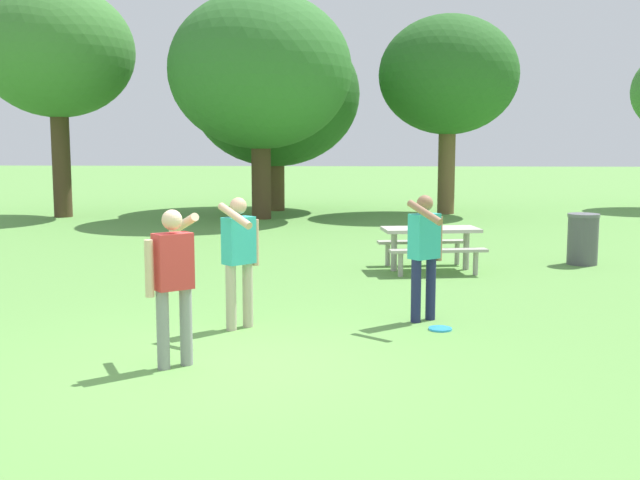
{
  "coord_description": "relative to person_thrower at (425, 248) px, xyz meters",
  "views": [
    {
      "loc": [
        1.4,
        -7.85,
        2.35
      ],
      "look_at": [
        0.83,
        2.5,
        1.0
      ],
      "focal_mm": 43.65,
      "sensor_mm": 36.0,
      "label": 1
    }
  ],
  "objects": [
    {
      "name": "tree_slender_mid",
      "position": [
        1.84,
        14.78,
        3.33
      ],
      "size": [
        4.33,
        4.33,
        6.16
      ],
      "color": "brown",
      "rests_on": "ground"
    },
    {
      "name": "person_bystander",
      "position": [
        -2.31,
        -0.54,
        0.0
      ],
      "size": [
        0.48,
        0.84,
        1.64
      ],
      "color": "#B7AD93",
      "rests_on": "ground"
    },
    {
      "name": "person_thrower",
      "position": [
        0.0,
        0.0,
        0.0
      ],
      "size": [
        0.49,
        0.84,
        1.64
      ],
      "color": "#1E234C",
      "rests_on": "ground"
    },
    {
      "name": "picnic_table_near",
      "position": [
        0.42,
        3.97,
        -0.4
      ],
      "size": [
        1.9,
        1.67,
        0.77
      ],
      "color": "#B2ADA3",
      "rests_on": "ground"
    },
    {
      "name": "ground_plane",
      "position": [
        -2.21,
        -2.09,
        -0.96
      ],
      "size": [
        120.0,
        120.0,
        0.0
      ],
      "primitive_type": "plane",
      "color": "#609947"
    },
    {
      "name": "person_catcher",
      "position": [
        -2.74,
        -2.19,
        0.0
      ],
      "size": [
        0.49,
        0.84,
        1.64
      ],
      "color": "gray",
      "rests_on": "ground"
    },
    {
      "name": "trash_can_beside_table",
      "position": [
        3.35,
        4.8,
        -0.48
      ],
      "size": [
        0.59,
        0.59,
        0.96
      ],
      "color": "#515156",
      "rests_on": "ground"
    },
    {
      "name": "frisbee",
      "position": [
        0.17,
        -0.46,
        -0.95
      ],
      "size": [
        0.29,
        0.29,
        0.03
      ],
      "primitive_type": "cylinder",
      "color": "#2D9EDB",
      "rests_on": "ground"
    },
    {
      "name": "tree_broad_center",
      "position": [
        -3.79,
        12.89,
        3.34
      ],
      "size": [
        5.33,
        5.33,
        6.58
      ],
      "color": "#4C3823",
      "rests_on": "ground"
    },
    {
      "name": "tree_tall_left",
      "position": [
        -9.87,
        13.12,
        3.92
      ],
      "size": [
        4.57,
        4.57,
        6.87
      ],
      "color": "#4C3823",
      "rests_on": "ground"
    },
    {
      "name": "tree_far_right",
      "position": [
        -3.66,
        15.6,
        2.82
      ],
      "size": [
        5.5,
        5.5,
        6.13
      ],
      "color": "brown",
      "rests_on": "ground"
    }
  ]
}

